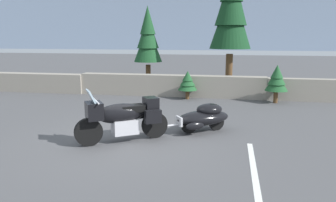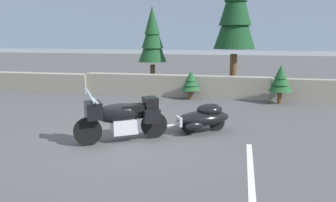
# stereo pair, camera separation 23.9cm
# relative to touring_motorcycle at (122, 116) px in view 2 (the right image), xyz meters

# --- Properties ---
(ground_plane) EXTENTS (80.00, 80.00, 0.00)m
(ground_plane) POSITION_rel_touring_motorcycle_xyz_m (-0.00, 0.11, -0.62)
(ground_plane) COLOR #4C4C4F
(stone_guard_wall) EXTENTS (24.00, 0.67, 0.91)m
(stone_guard_wall) POSITION_rel_touring_motorcycle_xyz_m (-0.53, 6.40, -0.18)
(stone_guard_wall) COLOR gray
(stone_guard_wall) RESTS_ON ground
(distant_ridgeline) EXTENTS (240.00, 80.00, 16.00)m
(distant_ridgeline) POSITION_rel_touring_motorcycle_xyz_m (-0.00, 96.40, 7.38)
(distant_ridgeline) COLOR #8C9EB7
(distant_ridgeline) RESTS_ON ground
(touring_motorcycle) EXTENTS (2.00, 1.50, 1.33)m
(touring_motorcycle) POSITION_rel_touring_motorcycle_xyz_m (0.00, 0.00, 0.00)
(touring_motorcycle) COLOR black
(touring_motorcycle) RESTS_ON ground
(car_shaped_trailer) EXTENTS (2.03, 1.52, 0.76)m
(car_shaped_trailer) POSITION_rel_touring_motorcycle_xyz_m (1.86, 1.23, -0.21)
(car_shaped_trailer) COLOR black
(car_shaped_trailer) RESTS_ON ground
(pine_tree_tall) EXTENTS (1.82, 1.82, 6.12)m
(pine_tree_tall) POSITION_rel_touring_motorcycle_xyz_m (2.43, 7.77, 3.21)
(pine_tree_tall) COLOR brown
(pine_tree_tall) RESTS_ON ground
(pine_tree_secondary) EXTENTS (1.39, 1.39, 4.01)m
(pine_tree_secondary) POSITION_rel_touring_motorcycle_xyz_m (-1.54, 8.52, 1.89)
(pine_tree_secondary) COLOR brown
(pine_tree_secondary) RESTS_ON ground
(pine_sapling_near) EXTENTS (0.80, 0.80, 1.16)m
(pine_sapling_near) POSITION_rel_touring_motorcycle_xyz_m (0.80, 5.86, 0.10)
(pine_sapling_near) COLOR brown
(pine_sapling_near) RESTS_ON ground
(pine_sapling_farther) EXTENTS (0.87, 0.87, 1.48)m
(pine_sapling_farther) POSITION_rel_touring_motorcycle_xyz_m (4.26, 5.71, 0.30)
(pine_sapling_farther) COLOR brown
(pine_sapling_farther) RESTS_ON ground
(parking_stripe_marker) EXTENTS (0.12, 3.60, 0.01)m
(parking_stripe_marker) POSITION_rel_touring_motorcycle_xyz_m (3.05, -1.39, -0.62)
(parking_stripe_marker) COLOR silver
(parking_stripe_marker) RESTS_ON ground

